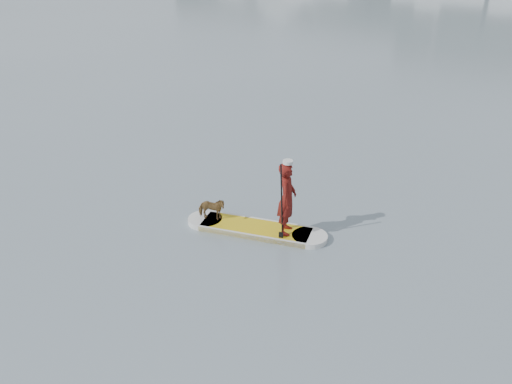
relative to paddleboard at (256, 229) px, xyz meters
The scene contains 6 objects.
ground 3.49m from the paddleboard, 41.32° to the right, with size 140.00×140.00×0.00m, color slate.
paddleboard is the anchor object (origin of this frame).
paddler 1.14m from the paddleboard, 14.63° to the left, with size 0.61×0.40×1.67m, color maroon.
white_cap 1.90m from the paddleboard, 14.63° to the left, with size 0.22×0.22×0.07m, color silver.
dog 1.13m from the paddleboard, 165.37° to the right, with size 0.30×0.65×0.55m, color brown.
paddle 1.04m from the paddleboard, ahead, with size 0.11×0.30×2.00m.
Camera 1 is at (3.38, -7.09, 6.71)m, focal length 40.00 mm.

